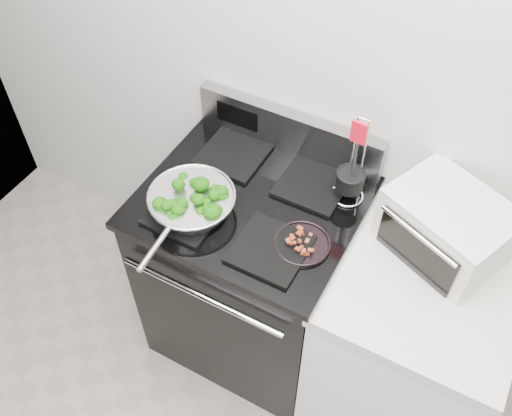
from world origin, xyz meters
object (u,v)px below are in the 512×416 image
Objects in this scene: gas_range at (252,271)px; skillet at (191,201)px; utensil_holder at (349,184)px; toaster_oven at (447,226)px; bacon_plate at (302,242)px.

gas_range is 2.26× the size of skillet.
skillet is 0.57m from utensil_holder.
gas_range is at bearing 40.20° from skillet.
toaster_oven is at bearing 15.67° from skillet.
bacon_plate is 0.53× the size of utensil_holder.
skillet is 0.41m from bacon_plate.
skillet is (-0.16, -0.15, 0.51)m from gas_range.
toaster_oven reaches higher than skillet.
gas_range is 0.55m from bacon_plate.
bacon_plate is at bearing -21.83° from gas_range.
utensil_holder is (0.05, 0.28, 0.05)m from bacon_plate.
toaster_oven reaches higher than gas_range.
utensil_holder reaches higher than toaster_oven.
utensil_holder is at bearing 79.79° from bacon_plate.
gas_range is 0.63m from utensil_holder.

